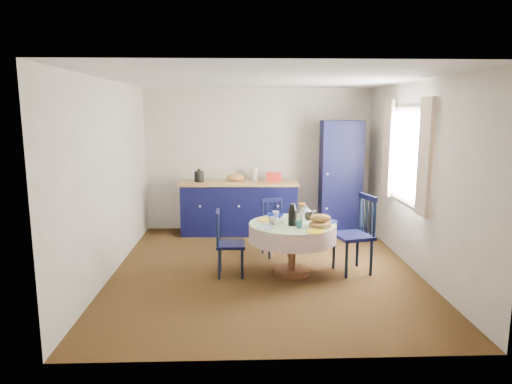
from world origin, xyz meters
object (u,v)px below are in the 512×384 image
chair_left (228,243)px  mug_d (276,214)px  mug_a (274,221)px  chair_right (356,234)px  kitchen_counter (239,207)px  dining_table (293,232)px  mug_b (299,225)px  mug_c (309,216)px  pantry_cabinet (340,178)px  chair_far (275,227)px  cobalt_bowl (275,216)px

chair_left → mug_d: (0.65, 0.38, 0.29)m
mug_a → chair_right: bearing=4.4°
chair_left → kitchen_counter: bearing=-4.4°
dining_table → mug_b: 0.29m
kitchen_counter → mug_c: (0.93, -1.87, 0.26)m
mug_b → mug_d: mug_b is taller
pantry_cabinet → chair_left: 2.82m
chair_left → mug_b: 0.96m
chair_far → cobalt_bowl: bearing=-111.4°
mug_b → mug_d: 0.65m
kitchen_counter → dining_table: bearing=-69.5°
pantry_cabinet → chair_right: size_ratio=1.89×
chair_right → kitchen_counter: bearing=-156.5°
chair_far → mug_a: 0.92m
chair_right → cobalt_bowl: bearing=-117.8°
pantry_cabinet → chair_left: (-1.89, -2.03, -0.54)m
pantry_cabinet → mug_d: (-1.24, -1.65, -0.25)m
chair_left → mug_a: chair_left is taller
dining_table → mug_a: bearing=-170.1°
mug_c → mug_d: bearing=157.8°
kitchen_counter → pantry_cabinet: 1.81m
chair_right → mug_c: bearing=-117.0°
mug_c → mug_d: (-0.43, 0.18, -0.01)m
mug_c → cobalt_bowl: size_ratio=0.55×
dining_table → mug_d: bearing=119.2°
dining_table → kitchen_counter: bearing=108.8°
pantry_cabinet → dining_table: 2.30m
mug_b → mug_d: (-0.24, 0.60, -0.00)m
kitchen_counter → mug_d: kitchen_counter is taller
mug_c → chair_right: bearing=-13.3°
chair_far → kitchen_counter: bearing=95.5°
chair_left → chair_far: bearing=-39.0°
mug_a → cobalt_bowl: 0.35m
kitchen_counter → mug_a: 2.16m
kitchen_counter → mug_d: (0.50, -1.70, 0.25)m
chair_left → chair_right: 1.68m
mug_b → cobalt_bowl: (-0.25, 0.55, -0.02)m
mug_b → mug_a: bearing=146.1°
mug_c → kitchen_counter: bearing=116.5°
chair_left → mug_b: size_ratio=8.96×
mug_a → mug_b: mug_a is taller
kitchen_counter → cobalt_bowl: (0.49, -1.75, 0.24)m
dining_table → mug_d: (-0.20, 0.36, 0.16)m
dining_table → chair_right: (0.83, 0.04, -0.04)m
chair_left → cobalt_bowl: 0.76m
chair_far → cobalt_bowl: size_ratio=3.73×
pantry_cabinet → chair_far: 1.79m
kitchen_counter → dining_table: 2.17m
kitchen_counter → mug_d: bearing=-71.9°
chair_far → cobalt_bowl: 0.59m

